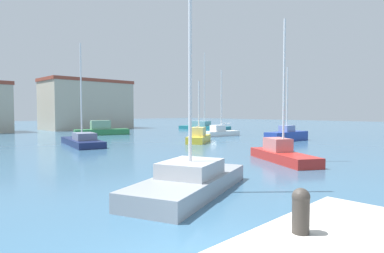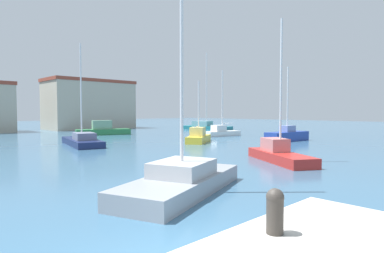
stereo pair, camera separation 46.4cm
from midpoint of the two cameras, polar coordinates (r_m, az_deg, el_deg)
water at (r=30.82m, az=-6.03°, el=-2.68°), size 160.00×160.00×0.00m
mooring_bollard at (r=5.20m, az=16.03°, el=-13.67°), size 0.27×0.27×0.68m
sailboat_yellow_far_right at (r=29.94m, az=0.71°, el=-1.79°), size 4.52×3.68×5.67m
sailboat_red_inner_mooring at (r=19.36m, az=14.78°, el=-4.48°), size 4.16×5.55×8.05m
sailboat_teal_near_pier at (r=52.18m, az=1.72°, el=0.08°), size 4.30×8.61×12.18m
sailboat_navy_behind_lamppost at (r=28.93m, az=-19.10°, el=-2.32°), size 3.67×7.61×8.56m
sailboat_blue_distant_east at (r=32.71m, az=15.85°, el=-1.45°), size 5.18×1.99×7.11m
sailboat_white_mid_harbor at (r=37.89m, az=4.65°, el=-0.89°), size 4.71×2.17×7.60m
sailboat_grey_center_channel at (r=11.61m, az=-1.47°, el=-9.18°), size 6.54×4.23×10.39m
motorboat_green_far_left at (r=41.03m, az=-15.89°, el=-0.61°), size 6.62×3.83×1.76m
harbor_office at (r=55.79m, az=-18.12°, el=3.69°), size 13.50×7.14×7.94m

